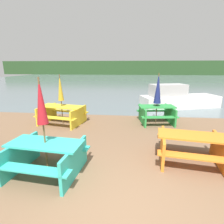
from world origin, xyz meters
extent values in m
plane|color=brown|center=(0.00, 0.00, 0.00)|extent=(60.00, 60.00, 0.00)
cube|color=slate|center=(0.00, 31.19, 0.00)|extent=(60.00, 50.00, 0.00)
cube|color=#284723|center=(0.00, 51.19, 2.00)|extent=(80.00, 1.60, 4.00)
cube|color=#33B7A8|center=(-1.80, 1.06, 0.75)|extent=(1.73, 0.86, 0.04)
cube|color=#33B7A8|center=(-1.85, 0.51, 0.42)|extent=(1.69, 0.44, 0.04)
cube|color=#33B7A8|center=(-1.75, 1.60, 0.42)|extent=(1.69, 0.44, 0.04)
cube|color=#33B7A8|center=(-2.49, 1.12, 0.36)|extent=(0.20, 1.38, 0.73)
cube|color=#33B7A8|center=(-1.11, 0.99, 0.36)|extent=(0.20, 1.38, 0.73)
cube|color=orange|center=(1.70, 1.92, 0.73)|extent=(1.76, 0.93, 0.04)
cube|color=orange|center=(1.62, 1.38, 0.43)|extent=(1.70, 0.52, 0.04)
cube|color=orange|center=(1.78, 2.47, 0.43)|extent=(1.70, 0.52, 0.04)
cube|color=orange|center=(1.01, 2.02, 0.35)|extent=(0.27, 1.38, 0.71)
cube|color=orange|center=(2.39, 1.82, 0.35)|extent=(0.27, 1.38, 0.71)
cube|color=yellow|center=(-2.84, 4.65, 0.77)|extent=(1.98, 1.05, 0.04)
cube|color=yellow|center=(-2.95, 4.12, 0.41)|extent=(1.90, 0.64, 0.04)
cube|color=yellow|center=(-2.73, 5.19, 0.41)|extent=(1.90, 0.64, 0.04)
cube|color=yellow|center=(-3.62, 4.81, 0.37)|extent=(0.33, 1.37, 0.75)
cube|color=yellow|center=(-2.06, 4.50, 0.37)|extent=(0.33, 1.37, 0.75)
cube|color=green|center=(1.27, 5.18, 0.75)|extent=(1.60, 0.90, 0.04)
cube|color=green|center=(1.34, 4.63, 0.42)|extent=(1.54, 0.49, 0.04)
cube|color=green|center=(1.19, 5.72, 0.42)|extent=(1.54, 0.49, 0.04)
cube|color=green|center=(0.65, 5.09, 0.36)|extent=(0.26, 1.38, 0.73)
cube|color=green|center=(1.88, 5.26, 0.36)|extent=(0.26, 1.38, 0.73)
cylinder|color=brown|center=(1.27, 5.18, 1.09)|extent=(0.04, 0.04, 2.18)
cone|color=navy|center=(1.27, 5.18, 1.54)|extent=(0.31, 0.31, 1.29)
cylinder|color=brown|center=(-1.80, 1.06, 1.12)|extent=(0.04, 0.04, 2.23)
cone|color=#A81923|center=(-1.80, 1.06, 1.73)|extent=(0.24, 0.24, 1.01)
cylinder|color=brown|center=(-2.84, 4.65, 1.06)|extent=(0.04, 0.04, 2.13)
cone|color=gold|center=(-2.84, 4.65, 1.58)|extent=(0.24, 0.24, 1.10)
cube|color=silver|center=(3.12, 8.47, 0.35)|extent=(4.89, 2.77, 0.71)
cube|color=#B2B2B2|center=(2.32, 8.22, 1.06)|extent=(2.26, 1.59, 0.71)
camera|label=1|loc=(0.10, -2.43, 2.45)|focal=28.00mm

